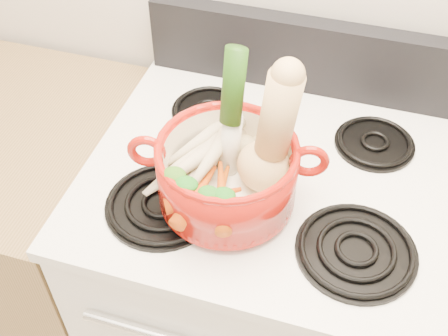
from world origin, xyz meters
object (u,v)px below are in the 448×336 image
(squash, at_px, (270,133))
(leek, at_px, (231,113))
(stove_body, at_px, (263,295))
(dutch_oven, at_px, (227,173))

(squash, bearing_deg, leek, -176.78)
(stove_body, relative_size, squash, 3.45)
(stove_body, xyz_separation_m, leek, (-0.08, -0.05, 0.67))
(squash, bearing_deg, dutch_oven, -136.08)
(stove_body, distance_m, leek, 0.68)
(squash, xyz_separation_m, leek, (-0.08, 0.03, 0.00))
(squash, distance_m, leek, 0.08)
(squash, height_order, leek, leek)
(dutch_oven, xyz_separation_m, squash, (0.07, 0.03, 0.09))
(stove_body, height_order, squash, squash)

